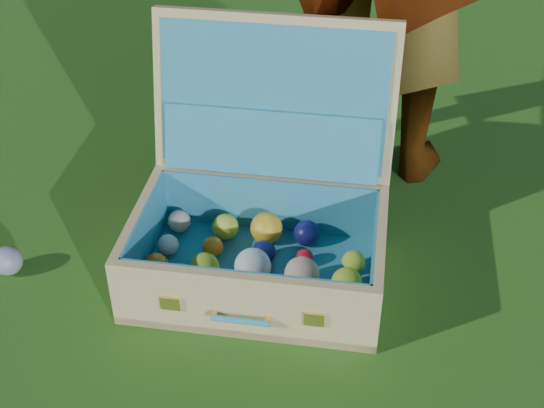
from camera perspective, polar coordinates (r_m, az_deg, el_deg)
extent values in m
plane|color=#215114|center=(1.93, -6.80, -7.81)|extent=(60.00, 60.00, 0.00)
sphere|color=teal|center=(2.11, -19.29, -4.06)|extent=(0.08, 0.08, 0.08)
cube|color=tan|center=(1.99, -1.09, -5.49)|extent=(0.74, 0.59, 0.02)
cube|color=tan|center=(1.79, -2.23, -7.72)|extent=(0.62, 0.21, 0.19)
cube|color=tan|center=(2.09, -0.17, -0.13)|extent=(0.62, 0.21, 0.19)
cube|color=tan|center=(2.00, -9.84, -2.70)|extent=(0.13, 0.37, 0.19)
cube|color=tan|center=(1.91, 8.02, -4.51)|extent=(0.13, 0.37, 0.19)
cube|color=teal|center=(1.98, -1.09, -5.17)|extent=(0.68, 0.54, 0.01)
cube|color=teal|center=(1.79, -2.15, -7.12)|extent=(0.57, 0.18, 0.17)
cube|color=teal|center=(2.07, -0.24, -0.12)|extent=(0.57, 0.18, 0.17)
cube|color=teal|center=(1.99, -9.46, -2.48)|extent=(0.12, 0.36, 0.17)
cube|color=teal|center=(1.91, 7.60, -4.21)|extent=(0.12, 0.36, 0.17)
cube|color=tan|center=(1.99, 0.17, 8.11)|extent=(0.65, 0.31, 0.42)
cube|color=teal|center=(1.97, 0.08, 7.95)|extent=(0.59, 0.26, 0.37)
cube|color=teal|center=(2.00, -0.09, 4.59)|extent=(0.56, 0.22, 0.18)
cube|color=#F2C659|center=(1.81, -7.67, -7.42)|extent=(0.05, 0.02, 0.04)
cube|color=#F2C659|center=(1.76, 3.20, -8.67)|extent=(0.05, 0.02, 0.04)
cylinder|color=teal|center=(1.77, -2.40, -8.77)|extent=(0.14, 0.06, 0.01)
cube|color=#F2C659|center=(1.79, -4.38, -8.34)|extent=(0.02, 0.02, 0.01)
cube|color=#F2C659|center=(1.77, -0.30, -8.81)|extent=(0.02, 0.02, 0.01)
sphere|color=silver|center=(1.90, -8.83, -5.88)|extent=(0.09, 0.09, 0.09)
sphere|color=#ADC32F|center=(1.87, -5.88, -6.79)|extent=(0.07, 0.07, 0.07)
sphere|color=gold|center=(1.84, -1.74, -7.27)|extent=(0.07, 0.07, 0.07)
sphere|color=orange|center=(1.83, 1.57, -7.61)|extent=(0.07, 0.07, 0.07)
sphere|color=red|center=(1.85, 6.02, -7.91)|extent=(0.04, 0.04, 0.04)
sphere|color=orange|center=(1.97, -8.73, -4.59)|extent=(0.06, 0.06, 0.06)
sphere|color=#ADC32F|center=(1.94, -5.09, -4.77)|extent=(0.08, 0.08, 0.08)
sphere|color=silver|center=(1.92, -1.46, -4.70)|extent=(0.09, 0.09, 0.09)
sphere|color=#CDB491|center=(1.90, 2.26, -5.28)|extent=(0.09, 0.09, 0.09)
sphere|color=#ADC32F|center=(1.89, 5.65, -5.91)|extent=(0.08, 0.08, 0.08)
sphere|color=silver|center=(2.03, -7.84, -3.06)|extent=(0.06, 0.06, 0.06)
sphere|color=orange|center=(2.01, -4.48, -3.23)|extent=(0.06, 0.06, 0.06)
sphere|color=#0F134B|center=(1.98, -0.62, -3.65)|extent=(0.06, 0.06, 0.06)
sphere|color=red|center=(1.98, 2.47, -4.05)|extent=(0.05, 0.05, 0.05)
sphere|color=#ADC32F|center=(1.97, 6.15, -4.37)|extent=(0.06, 0.06, 0.06)
sphere|color=#CDB491|center=(2.10, -7.01, -1.29)|extent=(0.06, 0.06, 0.06)
sphere|color=#ADC32F|center=(2.07, -3.53, -1.72)|extent=(0.07, 0.07, 0.07)
sphere|color=gold|center=(2.04, -0.42, -1.82)|extent=(0.09, 0.09, 0.09)
sphere|color=#0F134B|center=(2.04, 2.63, -2.21)|extent=(0.07, 0.07, 0.07)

